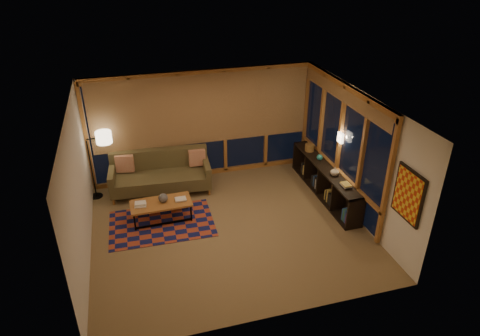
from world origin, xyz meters
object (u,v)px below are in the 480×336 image
object	(u,v)px
coffee_table	(162,211)
bookshelf	(325,181)
sofa	(160,174)
floor_lamp	(91,166)

from	to	relation	value
coffee_table	bookshelf	distance (m)	3.78
sofa	bookshelf	bearing A→B (deg)	-13.30
sofa	floor_lamp	size ratio (longest dim) A/B	1.43
sofa	floor_lamp	xyz separation A→B (m)	(-1.50, 0.17, 0.33)
floor_lamp	bookshelf	xyz separation A→B (m)	(5.16, -1.34, -0.44)
bookshelf	floor_lamp	bearing A→B (deg)	165.41
floor_lamp	bookshelf	world-z (taller)	floor_lamp
coffee_table	sofa	bearing A→B (deg)	82.77
floor_lamp	bookshelf	distance (m)	5.35
sofa	coffee_table	xyz separation A→B (m)	(-0.12, -1.18, -0.26)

